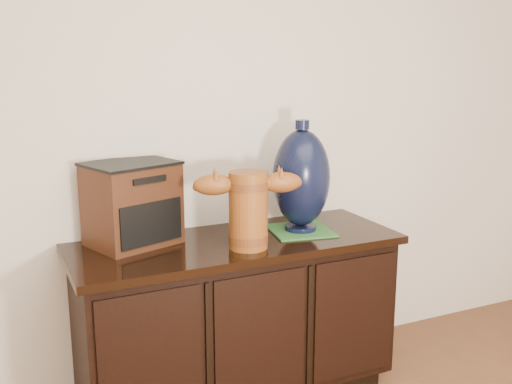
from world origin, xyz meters
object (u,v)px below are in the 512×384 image
sideboard (237,317)px  spray_can (164,218)px  lamp_base (301,179)px  terracotta_vessel (248,205)px  tv_radio (132,204)px

sideboard → spray_can: 0.56m
sideboard → lamp_base: bearing=-0.2°
terracotta_vessel → tv_radio: bearing=162.7°
terracotta_vessel → spray_can: (-0.27, 0.33, -0.11)m
terracotta_vessel → tv_radio: size_ratio=1.08×
tv_radio → spray_can: bearing=3.7°
sideboard → tv_radio: bearing=161.8°
tv_radio → lamp_base: 0.76m
lamp_base → sideboard: bearing=179.8°
terracotta_vessel → lamp_base: (0.32, 0.12, 0.07)m
lamp_base → spray_can: 0.65m
terracotta_vessel → sideboard: bearing=106.0°
lamp_base → spray_can: (-0.59, 0.21, -0.17)m
lamp_base → tv_radio: bearing=169.4°
tv_radio → sideboard: bearing=-37.4°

